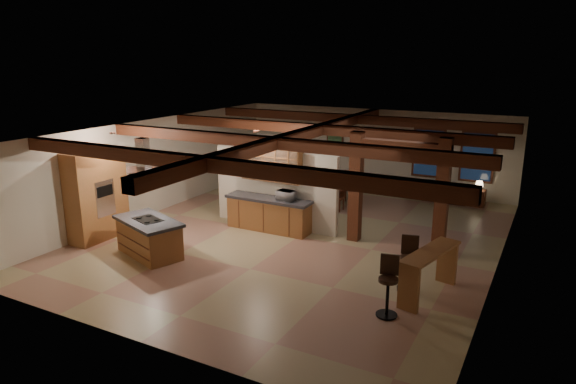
% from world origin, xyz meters
% --- Properties ---
extents(ground, '(12.00, 12.00, 0.00)m').
position_xyz_m(ground, '(0.00, 0.00, 0.00)').
color(ground, tan).
rests_on(ground, ground).
extents(room_walls, '(12.00, 12.00, 12.00)m').
position_xyz_m(room_walls, '(0.00, 0.00, 1.78)').
color(room_walls, beige).
rests_on(room_walls, ground).
extents(ceiling_beams, '(10.00, 12.00, 0.28)m').
position_xyz_m(ceiling_beams, '(0.00, 0.00, 2.76)').
color(ceiling_beams, '#401E10').
rests_on(ceiling_beams, room_walls).
extents(timber_posts, '(2.50, 0.30, 2.90)m').
position_xyz_m(timber_posts, '(2.50, 0.50, 1.76)').
color(timber_posts, '#401E10').
rests_on(timber_posts, ground).
extents(partition_wall, '(3.80, 0.18, 2.20)m').
position_xyz_m(partition_wall, '(-1.00, 0.50, 1.10)').
color(partition_wall, beige).
rests_on(partition_wall, ground).
extents(pantry_cabinet, '(0.67, 1.60, 2.40)m').
position_xyz_m(pantry_cabinet, '(-4.67, -2.60, 1.20)').
color(pantry_cabinet, brown).
rests_on(pantry_cabinet, ground).
extents(back_counter, '(2.50, 0.66, 0.94)m').
position_xyz_m(back_counter, '(-1.00, 0.11, 0.48)').
color(back_counter, brown).
rests_on(back_counter, ground).
extents(upper_display_cabinet, '(1.80, 0.36, 0.95)m').
position_xyz_m(upper_display_cabinet, '(-1.00, 0.31, 1.85)').
color(upper_display_cabinet, brown).
rests_on(upper_display_cabinet, partition_wall).
extents(range_hood, '(1.10, 1.10, 1.40)m').
position_xyz_m(range_hood, '(-2.64, -2.89, 1.78)').
color(range_hood, silver).
rests_on(range_hood, room_walls).
extents(back_windows, '(2.70, 0.07, 1.70)m').
position_xyz_m(back_windows, '(2.80, 5.93, 1.50)').
color(back_windows, '#401E10').
rests_on(back_windows, room_walls).
extents(framed_art, '(0.65, 0.05, 0.85)m').
position_xyz_m(framed_art, '(-1.50, 5.94, 1.70)').
color(framed_art, '#401E10').
rests_on(framed_art, room_walls).
extents(recessed_cans, '(3.16, 2.46, 0.03)m').
position_xyz_m(recessed_cans, '(-2.53, -1.93, 2.87)').
color(recessed_cans, silver).
rests_on(recessed_cans, room_walls).
extents(kitchen_island, '(2.09, 1.56, 0.93)m').
position_xyz_m(kitchen_island, '(-2.64, -2.89, 0.47)').
color(kitchen_island, brown).
rests_on(kitchen_island, ground).
extents(dining_table, '(2.17, 1.63, 0.68)m').
position_xyz_m(dining_table, '(-0.67, 3.38, 0.34)').
color(dining_table, '#3D180F').
rests_on(dining_table, ground).
extents(sofa, '(2.02, 0.85, 0.58)m').
position_xyz_m(sofa, '(2.52, 5.50, 0.29)').
color(sofa, black).
rests_on(sofa, ground).
extents(microwave, '(0.53, 0.39, 0.27)m').
position_xyz_m(microwave, '(-0.44, 0.11, 1.07)').
color(microwave, '#B5B5B9').
rests_on(microwave, back_counter).
extents(bar_counter, '(0.88, 1.92, 0.98)m').
position_xyz_m(bar_counter, '(3.92, -1.90, 0.66)').
color(bar_counter, brown).
rests_on(bar_counter, ground).
extents(side_table, '(0.45, 0.45, 0.53)m').
position_xyz_m(side_table, '(3.82, 5.34, 0.27)').
color(side_table, '#401E10').
rests_on(side_table, ground).
extents(table_lamp, '(0.26, 0.26, 0.30)m').
position_xyz_m(table_lamp, '(3.82, 5.34, 0.75)').
color(table_lamp, black).
rests_on(table_lamp, side_table).
extents(bar_stool_a, '(0.42, 0.43, 1.17)m').
position_xyz_m(bar_stool_a, '(3.43, -3.07, 0.59)').
color(bar_stool_a, black).
rests_on(bar_stool_a, ground).
extents(bar_stool_b, '(0.42, 0.44, 1.18)m').
position_xyz_m(bar_stool_b, '(3.49, -1.87, 0.60)').
color(bar_stool_b, black).
rests_on(bar_stool_b, ground).
extents(bar_stool_c, '(0.38, 0.40, 1.10)m').
position_xyz_m(bar_stool_c, '(3.44, -1.76, 0.56)').
color(bar_stool_c, black).
rests_on(bar_stool_c, ground).
extents(dining_chairs, '(1.64, 1.64, 1.08)m').
position_xyz_m(dining_chairs, '(-0.67, 3.38, 0.55)').
color(dining_chairs, '#401E10').
rests_on(dining_chairs, ground).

